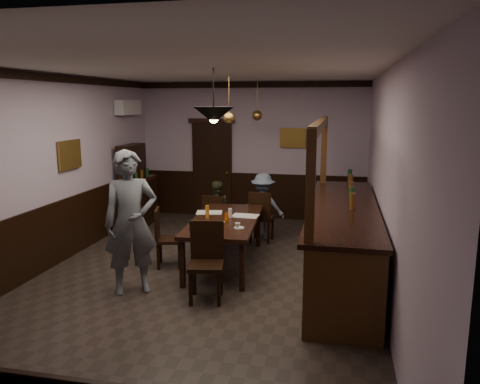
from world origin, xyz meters
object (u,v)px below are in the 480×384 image
(chair_far_left, at_px, (213,215))
(chair_far_right, at_px, (261,215))
(soda_can, at_px, (227,217))
(person_seated_left, at_px, (216,209))
(bar_counter, at_px, (343,239))
(pendant_brass_mid, at_px, (229,118))
(dining_table, at_px, (225,223))
(sideboard, at_px, (135,194))
(pendant_brass_far, at_px, (257,116))
(person_seated_right, at_px, (263,206))
(person_standing, at_px, (131,223))
(chair_side, at_px, (164,235))
(chair_near, at_px, (207,257))
(coffee_cup, at_px, (237,225))
(pendant_iron, at_px, (214,115))

(chair_far_left, relative_size, chair_far_right, 0.91)
(soda_can, bearing_deg, person_seated_left, 110.51)
(bar_counter, bearing_deg, soda_can, 176.39)
(pendant_brass_mid, bearing_deg, person_seated_left, 117.82)
(dining_table, height_order, bar_counter, bar_counter)
(sideboard, relative_size, pendant_brass_far, 2.11)
(person_seated_right, relative_size, pendant_brass_mid, 1.54)
(chair_far_right, xyz_separation_m, person_standing, (-1.32, -2.61, 0.45))
(chair_far_right, distance_m, soda_can, 1.44)
(bar_counter, distance_m, pendant_brass_far, 3.36)
(chair_side, height_order, person_standing, person_standing)
(chair_near, relative_size, person_seated_right, 0.82)
(dining_table, relative_size, chair_far_right, 2.36)
(person_seated_right, relative_size, bar_counter, 0.30)
(chair_side, distance_m, coffee_cup, 1.29)
(person_seated_left, distance_m, bar_counter, 2.92)
(chair_side, bearing_deg, soda_can, -94.08)
(chair_far_right, distance_m, chair_near, 2.63)
(chair_far_left, xyz_separation_m, pendant_brass_mid, (0.46, -0.63, 1.82))
(chair_near, height_order, soda_can, chair_near)
(bar_counter, bearing_deg, chair_side, -178.34)
(coffee_cup, distance_m, sideboard, 3.61)
(chair_far_left, height_order, chair_side, chair_side)
(chair_near, xyz_separation_m, pendant_iron, (-0.02, 0.52, 1.82))
(sideboard, height_order, pendant_brass_far, pendant_brass_far)
(dining_table, distance_m, chair_near, 1.32)
(chair_side, distance_m, pendant_brass_mid, 2.16)
(coffee_cup, bearing_deg, pendant_iron, -137.98)
(chair_near, xyz_separation_m, pendant_brass_mid, (-0.15, 1.93, 1.74))
(chair_far_right, relative_size, chair_near, 0.94)
(chair_far_left, xyz_separation_m, chair_near, (0.61, -2.56, 0.08))
(chair_far_left, height_order, person_seated_left, person_seated_left)
(coffee_cup, bearing_deg, person_seated_right, 85.44)
(chair_far_left, bearing_deg, coffee_cup, 111.48)
(chair_far_right, relative_size, soda_can, 8.00)
(chair_far_right, height_order, pendant_brass_mid, pendant_brass_mid)
(person_seated_left, bearing_deg, person_standing, 62.94)
(coffee_cup, xyz_separation_m, bar_counter, (1.50, 0.33, -0.21))
(person_seated_right, bearing_deg, pendant_brass_far, -64.48)
(chair_side, relative_size, sideboard, 0.54)
(chair_side, distance_m, bar_counter, 2.73)
(chair_side, xyz_separation_m, pendant_brass_far, (1.04, 2.42, 1.79))
(chair_near, bearing_deg, pendant_iron, 82.41)
(chair_near, bearing_deg, chair_far_left, 93.10)
(chair_far_right, xyz_separation_m, soda_can, (-0.31, -1.38, 0.28))
(soda_can, relative_size, pendant_iron, 0.16)
(bar_counter, relative_size, pendant_iron, 5.65)
(chair_near, xyz_separation_m, soda_can, (-0.03, 1.23, 0.25))
(chair_far_left, bearing_deg, person_seated_left, -90.30)
(person_seated_left, distance_m, pendant_brass_mid, 2.03)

